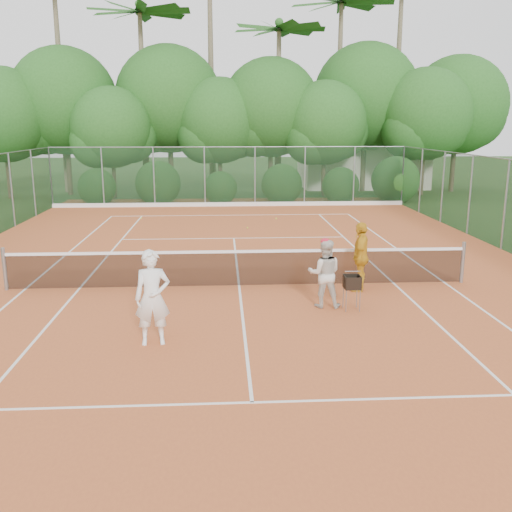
{
  "coord_description": "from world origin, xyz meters",
  "views": [
    {
      "loc": [
        -0.41,
        -14.32,
        4.15
      ],
      "look_at": [
        0.37,
        -1.2,
        1.1
      ],
      "focal_mm": 40.0,
      "sensor_mm": 36.0,
      "label": 1
    }
  ],
  "objects_px": {
    "player_white": "(152,298)",
    "player_center_grp": "(325,273)",
    "player_yellow": "(361,256)",
    "ball_hopper": "(352,283)"
  },
  "relations": [
    {
      "from": "player_center_grp",
      "to": "player_yellow",
      "type": "relative_size",
      "value": 0.92
    },
    {
      "from": "player_center_grp",
      "to": "ball_hopper",
      "type": "distance_m",
      "value": 0.66
    },
    {
      "from": "player_white",
      "to": "player_yellow",
      "type": "xyz_separation_m",
      "value": [
        4.81,
        3.34,
        -0.04
      ]
    },
    {
      "from": "ball_hopper",
      "to": "player_center_grp",
      "type": "bearing_deg",
      "value": 157.43
    },
    {
      "from": "player_white",
      "to": "player_yellow",
      "type": "distance_m",
      "value": 5.85
    },
    {
      "from": "player_center_grp",
      "to": "ball_hopper",
      "type": "xyz_separation_m",
      "value": [
        0.58,
        -0.27,
        -0.16
      ]
    },
    {
      "from": "player_center_grp",
      "to": "player_yellow",
      "type": "xyz_separation_m",
      "value": [
        1.14,
        1.27,
        0.08
      ]
    },
    {
      "from": "player_center_grp",
      "to": "player_white",
      "type": "bearing_deg",
      "value": -150.63
    },
    {
      "from": "player_white",
      "to": "player_center_grp",
      "type": "height_order",
      "value": "player_white"
    },
    {
      "from": "player_yellow",
      "to": "player_center_grp",
      "type": "bearing_deg",
      "value": -23.48
    }
  ]
}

